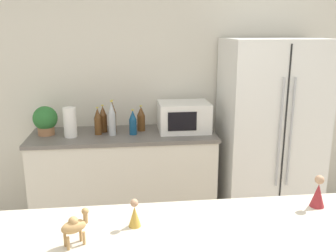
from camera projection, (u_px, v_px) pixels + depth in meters
The scene contains 15 objects.
wall_back at pixel (148, 89), 3.78m from camera, with size 8.00×0.06×2.55m.
back_counter at pixel (125, 178), 3.64m from camera, with size 1.73×0.63×0.91m.
refrigerator at pixel (269, 132), 3.64m from camera, with size 0.91×0.70×1.79m.
potted_plant at pixel (45, 120), 3.44m from camera, with size 0.22×0.22×0.27m.
paper_towel_roll at pixel (70, 122), 3.38m from camera, with size 0.12×0.12×0.27m.
microwave at pixel (184, 117), 3.57m from camera, with size 0.48×0.37×0.28m.
back_bottle_0 at pixel (103, 119), 3.54m from camera, with size 0.07×0.07×0.26m.
back_bottle_1 at pixel (112, 117), 3.52m from camera, with size 0.07×0.07×0.31m.
back_bottle_2 at pixel (98, 122), 3.46m from camera, with size 0.07×0.07×0.26m.
back_bottle_3 at pixel (133, 123), 3.46m from camera, with size 0.07×0.07×0.24m.
back_bottle_4 at pixel (141, 119), 3.59m from camera, with size 0.08×0.08×0.25m.
back_bottle_5 at pixel (112, 119), 3.43m from camera, with size 0.07×0.07×0.32m.
camel_figurine at pixel (75, 225), 1.54m from camera, with size 0.12×0.10×0.16m.
wise_man_figurine_blue at pixel (318, 193), 1.89m from camera, with size 0.07×0.07×0.17m.
wise_man_figurine_crimson at pixel (135, 215), 1.70m from camera, with size 0.06×0.06×0.13m.
Camera 1 is at (-0.24, -1.02, 1.88)m, focal length 40.00 mm.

